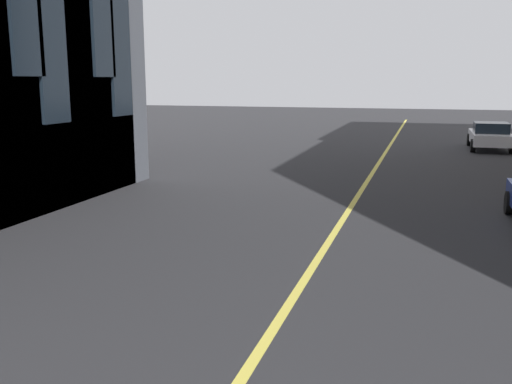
{
  "coord_description": "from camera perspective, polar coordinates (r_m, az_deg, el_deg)",
  "views": [
    {
      "loc": [
        7.81,
        -1.94,
        3.44
      ],
      "look_at": [
        17.36,
        0.95,
        1.48
      ],
      "focal_mm": 40.06,
      "sensor_mm": 36.0,
      "label": 1
    }
  ],
  "objects": [
    {
      "name": "lane_centre_line",
      "position": [
        12.81,
        7.53,
        -4.54
      ],
      "size": [
        80.0,
        0.16,
        0.01
      ],
      "color": "#D8C64C",
      "rests_on": "ground_plane"
    },
    {
      "name": "car_white_oncoming",
      "position": [
        31.02,
        22.33,
        5.24
      ],
      "size": [
        4.4,
        1.95,
        1.37
      ],
      "color": "silver",
      "rests_on": "ground_plane"
    }
  ]
}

